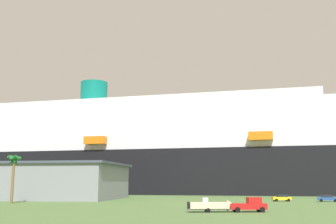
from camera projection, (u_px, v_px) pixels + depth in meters
The scene contains 8 objects.
ground_plane at pixel (191, 198), 116.35m from camera, with size 600.00×600.00×0.00m, color #4C6B38.
cruise_ship at pixel (189, 154), 160.94m from camera, with size 301.65×64.03×53.53m.
terminal_building at pixel (28, 181), 113.48m from camera, with size 51.76×30.12×9.50m.
pickup_truck at pixel (249, 205), 63.26m from camera, with size 5.88×3.13×2.20m.
small_boat_on_trailer at pixel (213, 206), 62.91m from camera, with size 8.09×3.12×2.15m.
palm_tree at pixel (14, 165), 89.66m from camera, with size 3.10×3.21×10.29m.
parked_car_yellow_taxi at pixel (282, 198), 98.49m from camera, with size 4.60×2.58×1.58m.
parked_car_blue_suv at pixel (328, 198), 96.37m from camera, with size 4.86×2.69×1.58m.
Camera 1 is at (9.63, -88.54, 4.44)m, focal length 44.62 mm.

